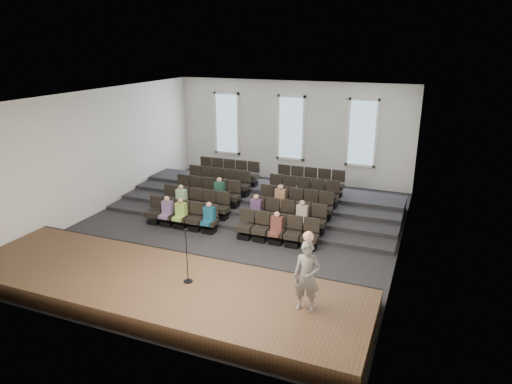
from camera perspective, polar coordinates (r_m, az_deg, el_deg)
ground at (r=17.39m, az=-2.81°, el=-4.68°), size 14.00×14.00×0.00m
ceiling at (r=16.11m, az=-3.09°, el=11.96°), size 12.00×14.00×0.02m
wall_back at (r=22.98m, az=4.42°, el=7.52°), size 12.00×0.04×5.00m
wall_front at (r=10.95m, az=-18.49°, el=-5.74°), size 12.00×0.04×5.00m
wall_left at (r=19.79m, az=-19.05°, el=4.80°), size 0.04×14.00×5.00m
wall_right at (r=15.16m, az=18.22°, el=0.95°), size 0.04×14.00×5.00m
stage at (r=13.30m, az=-12.15°, el=-11.59°), size 11.80×3.60×0.50m
stage_lip at (r=14.61m, az=-8.30°, el=-8.48°), size 11.80×0.06×0.52m
risers at (r=20.05m, az=0.94°, el=-0.88°), size 11.80×4.80×0.60m
seating_rows at (r=18.46m, az=-0.86°, el=-1.00°), size 6.80×4.70×1.67m
windows at (r=22.87m, az=4.38°, el=7.98°), size 8.44×0.10×3.24m
audience at (r=17.39m, az=-3.39°, el=-1.86°), size 5.45×2.64×1.10m
speaker at (r=11.25m, az=6.38°, el=-10.45°), size 0.70×0.50×1.79m
mic_stand at (r=12.71m, az=-8.58°, el=-9.17°), size 0.26×0.26×1.57m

